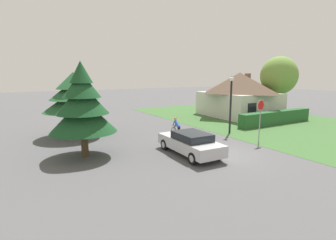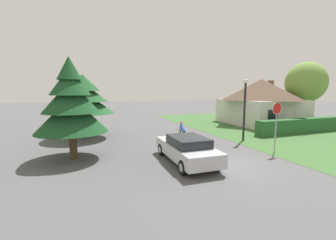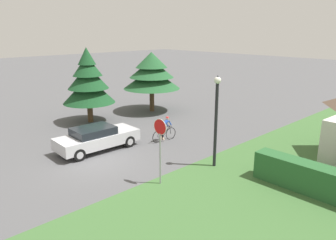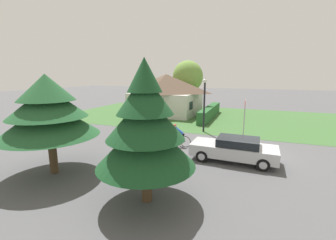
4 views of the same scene
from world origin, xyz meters
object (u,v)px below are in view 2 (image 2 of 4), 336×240
Objects in this scene: sedan_left_lane at (187,149)px; cyclist at (183,133)px; conifer_tall_near at (71,103)px; deciduous_tree_right at (306,83)px; street_lamp at (245,103)px; conifer_tall_far at (83,97)px; cottage_house at (260,101)px; stop_sign at (276,118)px.

sedan_left_lane is 4.10m from cyclist.
conifer_tall_near reaches higher than cyclist.
street_lamp is at bearing -157.92° from deciduous_tree_right.
conifer_tall_near is (-5.44, 2.81, 2.28)m from sedan_left_lane.
cyclist is 17.89m from deciduous_tree_right.
cyclist is 8.12m from conifer_tall_far.
street_lamp is 11.50m from conifer_tall_near.
deciduous_tree_right is at bearing -12.74° from cottage_house.
cyclist is at bearing -19.82° from sedan_left_lane.
cottage_house is 1.87× the size of street_lamp.
conifer_tall_far is (-10.43, 8.56, 1.08)m from stop_sign.
cottage_house is 1.81× the size of sedan_left_lane.
sedan_left_lane is 1.03× the size of street_lamp.
cyclist is 5.04m from street_lamp.
street_lamp reaches higher than cyclist.
conifer_tall_near is (-6.95, -1.00, 2.27)m from cyclist.
deciduous_tree_right reaches higher than stop_sign.
conifer_tall_near is 1.11× the size of conifer_tall_far.
stop_sign is at bearing -39.37° from conifer_tall_far.
street_lamp is at bearing -136.98° from cottage_house.
stop_sign reaches higher than cyclist.
cyclist reaches higher than sedan_left_lane.
conifer_tall_near reaches higher than street_lamp.
sedan_left_lane is at bearing -156.38° from deciduous_tree_right.
conifer_tall_near is at bearing -20.45° from stop_sign.
cottage_house is 1.26× the size of deciduous_tree_right.
cottage_house is at bearing 40.75° from street_lamp.
conifer_tall_near is at bearing 64.46° from sedan_left_lane.
sedan_left_lane is 2.61× the size of cyclist.
sedan_left_lane is 0.70× the size of deciduous_tree_right.
stop_sign is at bearing -97.26° from street_lamp.
cyclist is at bearing -152.60° from cottage_house.
deciduous_tree_right is at bearing -71.83° from cyclist.
sedan_left_lane is at bearing -142.73° from cottage_house.
deciduous_tree_right is at bearing -64.61° from sedan_left_lane.
sedan_left_lane is at bearing -27.31° from conifer_tall_near.
cyclist is 0.27× the size of deciduous_tree_right.
stop_sign is 0.61× the size of conifer_tall_far.
cottage_house reaches higher than stop_sign.
deciduous_tree_right is at bearing 12.41° from conifer_tall_near.
stop_sign reaches higher than sedan_left_lane.
cyclist is at bearing 170.30° from street_lamp.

